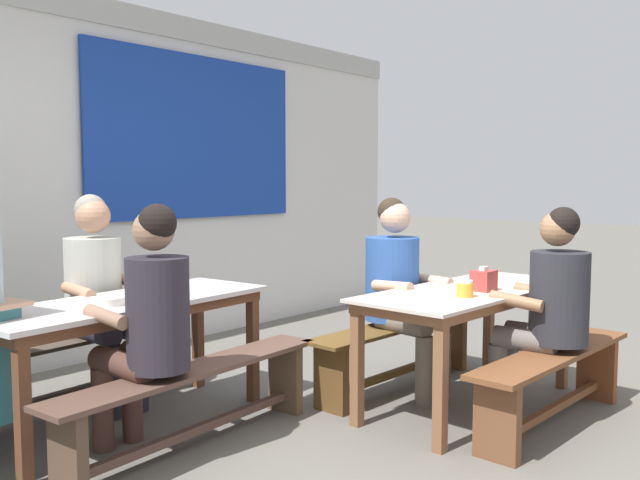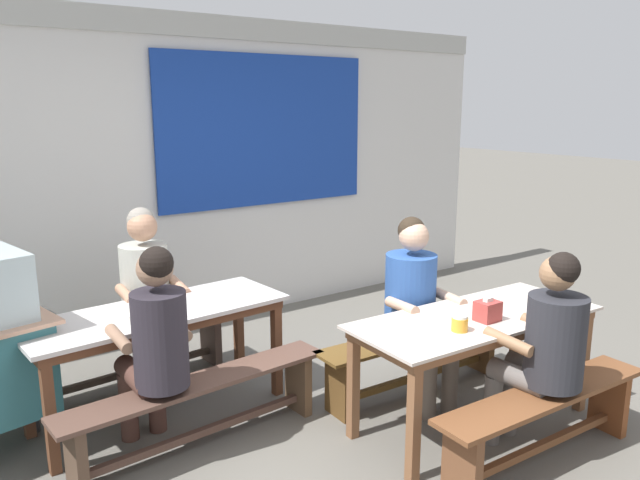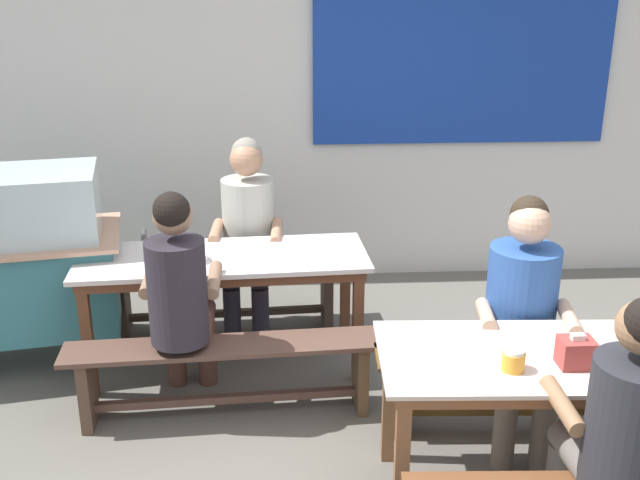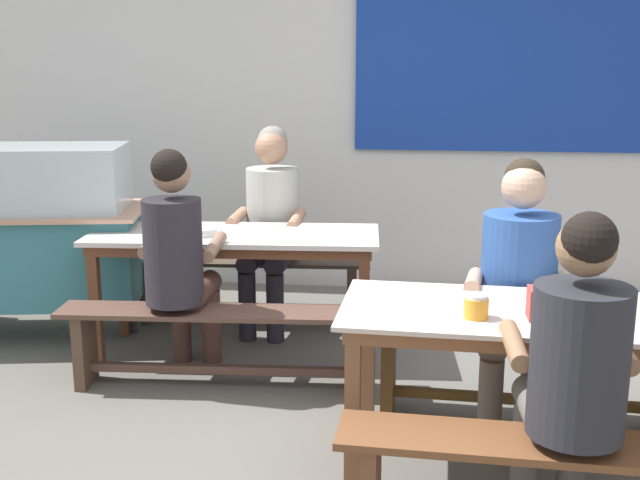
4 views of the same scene
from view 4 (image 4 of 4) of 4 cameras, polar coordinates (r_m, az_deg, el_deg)
ground_plane at (r=3.72m, az=3.31°, el=-14.76°), size 40.00×40.00×0.00m
backdrop_wall at (r=5.93m, az=5.48°, el=10.43°), size 7.23×0.23×2.80m
dining_table_far at (r=4.65m, az=-6.26°, el=-0.42°), size 1.74×0.73×0.74m
dining_table_near at (r=3.34m, az=16.09°, el=-6.27°), size 1.70×0.75×0.74m
bench_far_back at (r=5.27m, az=-5.18°, el=-2.95°), size 1.63×0.39×0.44m
bench_far_front at (r=4.24m, az=-7.37°, el=-6.91°), size 1.73×0.37×0.44m
bench_near_back at (r=3.97m, az=14.89°, el=-8.78°), size 1.60×0.35×0.44m
bench_near_front at (r=2.98m, az=16.82°, el=-16.33°), size 1.56×0.35×0.44m
food_cart at (r=5.25m, az=-20.70°, el=0.72°), size 1.85×1.02×1.22m
person_right_near_table at (r=3.77m, az=14.24°, el=-2.84°), size 0.50×0.60×1.29m
person_center_facing at (r=5.08m, az=-3.59°, el=1.77°), size 0.47×0.59×1.32m
person_left_back_turned at (r=4.24m, az=-10.33°, el=-1.01°), size 0.42×0.58×1.29m
person_near_front at (r=2.87m, az=18.01°, el=-8.54°), size 0.45×0.54×1.26m
tissue_box at (r=3.20m, az=16.19°, el=-4.46°), size 0.14×0.12×0.15m
condiment_jar at (r=3.15m, az=11.31°, el=-4.77°), size 0.10×0.10×0.10m
soup_bowl at (r=4.59m, az=-8.58°, el=0.62°), size 0.18×0.18×0.04m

